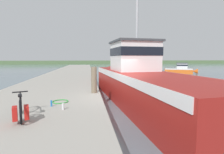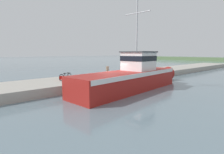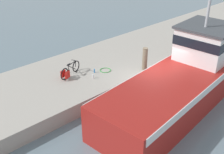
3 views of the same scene
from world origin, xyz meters
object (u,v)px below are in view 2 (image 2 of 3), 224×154
object	(u,v)px
bicycle_touring	(64,77)
water_bottle_on_curb	(77,80)
fishing_boat_main	(133,76)
mooring_post	(107,73)
water_bottle_by_bike	(79,79)

from	to	relation	value
bicycle_touring	water_bottle_on_curb	size ratio (longest dim) A/B	7.28
fishing_boat_main	water_bottle_on_curb	bearing A→B (deg)	-140.53
mooring_post	bicycle_touring	bearing A→B (deg)	-121.31
water_bottle_on_curb	water_bottle_by_bike	xyz separation A→B (m)	(-0.48, 0.49, -0.00)
bicycle_touring	fishing_boat_main	bearing A→B (deg)	23.98
bicycle_touring	water_bottle_on_curb	bearing A→B (deg)	18.47
bicycle_touring	water_bottle_by_bike	distance (m)	1.46
fishing_boat_main	water_bottle_on_curb	distance (m)	5.40
water_bottle_on_curb	water_bottle_by_bike	world-z (taller)	water_bottle_on_curb
fishing_boat_main	mooring_post	xyz separation A→B (m)	(-2.66, -0.96, 0.18)
fishing_boat_main	water_bottle_by_bike	bearing A→B (deg)	-147.81
mooring_post	water_bottle_by_bike	bearing A→B (deg)	-125.09
fishing_boat_main	water_bottle_by_bike	size ratio (longest dim) A/B	64.06
bicycle_touring	water_bottle_by_bike	world-z (taller)	bicycle_touring
bicycle_touring	mooring_post	xyz separation A→B (m)	(2.23, 3.67, 0.33)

